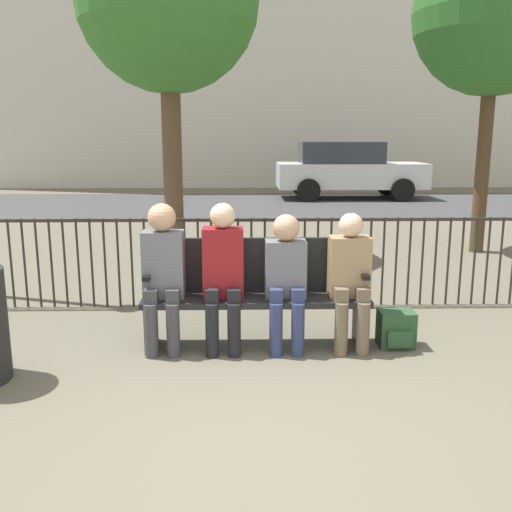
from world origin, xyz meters
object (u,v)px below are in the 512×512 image
at_px(tree_0, 495,14).
at_px(tree_1, 168,1).
at_px(seated_person_2, 286,274).
at_px(seated_person_0, 163,268).
at_px(seated_person_3, 350,274).
at_px(seated_person_1, 223,269).
at_px(parked_car_0, 347,169).
at_px(backpack, 396,329).
at_px(park_bench, 256,288).

bearing_deg(tree_0, tree_1, 178.40).
bearing_deg(seated_person_2, seated_person_0, 179.70).
bearing_deg(seated_person_3, tree_0, 55.87).
bearing_deg(seated_person_1, seated_person_3, -0.26).
xyz_separation_m(seated_person_0, parked_car_0, (3.69, 11.88, 0.13)).
xyz_separation_m(tree_0, tree_1, (-4.74, 0.13, 0.18)).
bearing_deg(seated_person_0, backpack, 0.66).
height_order(seated_person_0, seated_person_3, seated_person_0).
relative_size(park_bench, seated_person_2, 1.66).
height_order(park_bench, tree_1, tree_1).
distance_m(park_bench, seated_person_0, 0.81).
bearing_deg(seated_person_1, backpack, 0.88).
relative_size(backpack, tree_0, 0.07).
distance_m(tree_1, parked_car_0, 9.14).
distance_m(seated_person_3, tree_1, 5.56).
xyz_separation_m(seated_person_2, seated_person_3, (0.54, 0.00, -0.00)).
relative_size(seated_person_2, backpack, 3.68).
distance_m(park_bench, seated_person_1, 0.36).
bearing_deg(seated_person_0, tree_0, 43.31).
xyz_separation_m(seated_person_3, backpack, (0.42, 0.03, -0.50)).
relative_size(seated_person_1, backpack, 3.99).
height_order(park_bench, tree_0, tree_0).
bearing_deg(tree_0, parked_car_0, 94.75).
distance_m(park_bench, seated_person_2, 0.32).
bearing_deg(seated_person_1, tree_0, 46.81).
distance_m(seated_person_1, tree_1, 5.25).
distance_m(park_bench, parked_car_0, 12.11).
bearing_deg(parked_car_0, seated_person_2, -102.64).
height_order(seated_person_0, tree_1, tree_1).
relative_size(tree_1, parked_car_0, 1.20).
xyz_separation_m(park_bench, seated_person_3, (0.79, -0.13, 0.15)).
height_order(seated_person_1, seated_person_3, seated_person_1).
relative_size(seated_person_0, backpack, 3.98).
relative_size(seated_person_3, backpack, 3.71).
bearing_deg(backpack, seated_person_0, -179.34).
bearing_deg(seated_person_0, parked_car_0, 72.75).
height_order(seated_person_0, backpack, seated_person_0).
distance_m(seated_person_2, backpack, 1.08).
relative_size(seated_person_1, seated_person_3, 1.07).
bearing_deg(seated_person_0, seated_person_1, -0.00).
height_order(park_bench, parked_car_0, parked_car_0).
distance_m(park_bench, tree_0, 6.12).
xyz_separation_m(seated_person_0, seated_person_1, (0.50, -0.00, -0.01)).
distance_m(seated_person_1, tree_0, 6.27).
distance_m(seated_person_1, parked_car_0, 12.30).
xyz_separation_m(seated_person_1, tree_0, (3.84, 4.09, 2.82)).
height_order(seated_person_2, seated_person_3, seated_person_3).
xyz_separation_m(tree_1, parked_car_0, (4.09, 7.66, -2.85)).
xyz_separation_m(park_bench, parked_car_0, (2.91, 11.75, 0.34)).
distance_m(tree_0, tree_1, 4.75).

